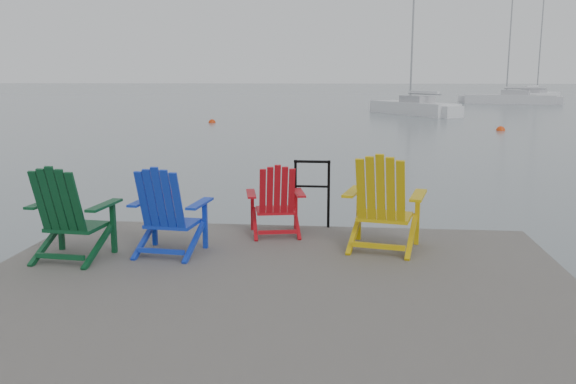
# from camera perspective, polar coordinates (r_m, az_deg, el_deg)

# --- Properties ---
(ground) EXTENTS (400.00, 400.00, 0.00)m
(ground) POSITION_cam_1_polar(r_m,az_deg,el_deg) (6.04, -1.73, -13.51)
(ground) COLOR slate
(ground) RESTS_ON ground
(dock) EXTENTS (6.00, 5.00, 1.40)m
(dock) POSITION_cam_1_polar(r_m,az_deg,el_deg) (5.90, -1.75, -10.43)
(dock) COLOR #322F2C
(dock) RESTS_ON ground
(handrail) EXTENTS (0.48, 0.04, 0.90)m
(handrail) POSITION_cam_1_polar(r_m,az_deg,el_deg) (8.05, 2.26, 0.47)
(handrail) COLOR black
(handrail) RESTS_ON dock
(chair_green) EXTENTS (0.89, 0.83, 1.05)m
(chair_green) POSITION_cam_1_polar(r_m,az_deg,el_deg) (7.01, -19.78, -1.84)
(chair_green) COLOR #0A3B1E
(chair_green) RESTS_ON dock
(chair_blue) EXTENTS (0.86, 0.81, 1.01)m
(chair_blue) POSITION_cam_1_polar(r_m,az_deg,el_deg) (6.93, -11.19, -1.71)
(chair_blue) COLOR #112FB1
(chair_blue) RESTS_ON dock
(chair_red) EXTENTS (0.82, 0.77, 0.91)m
(chair_red) POSITION_cam_1_polar(r_m,az_deg,el_deg) (7.64, -1.13, -0.72)
(chair_red) COLOR #AD0C15
(chair_red) RESTS_ON dock
(chair_yellow) EXTENTS (1.01, 0.96, 1.12)m
(chair_yellow) POSITION_cam_1_polar(r_m,az_deg,el_deg) (7.05, 8.91, -0.94)
(chair_yellow) COLOR #C5A10A
(chair_yellow) RESTS_ON dock
(sailboat_near) EXTENTS (5.37, 6.98, 9.97)m
(sailboat_near) POSITION_cam_1_polar(r_m,az_deg,el_deg) (41.12, 11.66, 7.62)
(sailboat_near) COLOR silver
(sailboat_near) RESTS_ON ground
(sailboat_mid) EXTENTS (7.30, 9.91, 13.57)m
(sailboat_mid) POSITION_cam_1_polar(r_m,az_deg,el_deg) (68.05, 22.12, 8.24)
(sailboat_mid) COLOR silver
(sailboat_mid) RESTS_ON ground
(sailboat_far) EXTENTS (8.01, 4.58, 10.84)m
(sailboat_far) POSITION_cam_1_polar(r_m,az_deg,el_deg) (59.61, 20.13, 8.12)
(sailboat_far) COLOR silver
(sailboat_far) RESTS_ON ground
(buoy_a) EXTENTS (0.36, 0.36, 0.36)m
(buoy_a) POSITION_cam_1_polar(r_m,az_deg,el_deg) (12.97, -10.89, -0.43)
(buoy_a) COLOR #DA460C
(buoy_a) RESTS_ON ground
(buoy_b) EXTENTS (0.39, 0.39, 0.39)m
(buoy_b) POSITION_cam_1_polar(r_m,az_deg,el_deg) (33.28, -7.12, 6.45)
(buoy_b) COLOR #BC2F0B
(buoy_b) RESTS_ON ground
(buoy_c) EXTENTS (0.41, 0.41, 0.41)m
(buoy_c) POSITION_cam_1_polar(r_m,az_deg,el_deg) (29.94, 19.27, 5.45)
(buoy_c) COLOR red
(buoy_c) RESTS_ON ground
(buoy_d) EXTENTS (0.36, 0.36, 0.36)m
(buoy_d) POSITION_cam_1_polar(r_m,az_deg,el_deg) (39.78, 12.98, 6.96)
(buoy_d) COLOR red
(buoy_d) RESTS_ON ground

